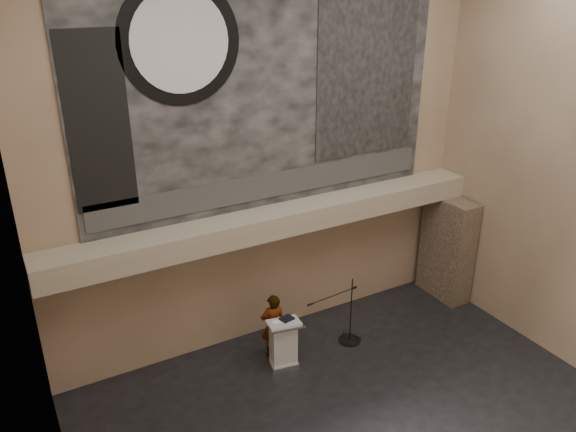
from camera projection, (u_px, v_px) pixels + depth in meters
wall_back at (270, 157)px, 11.84m from camera, size 10.00×0.02×8.50m
wall_left at (42, 313)px, 6.40m from camera, size 0.02×8.00×8.50m
soffit at (279, 220)px, 12.04m from camera, size 10.00×0.80×0.50m
sprinkler_left at (211, 249)px, 11.39m from camera, size 0.04×0.04×0.06m
sprinkler_right at (352, 216)px, 12.96m from camera, size 0.04×0.04×0.06m
banner at (269, 88)px, 11.25m from camera, size 8.00×0.05×5.00m
banner_text_strip at (271, 185)px, 12.03m from camera, size 7.76×0.02×0.55m
banner_clock_rim at (180, 42)px, 10.01m from camera, size 2.30×0.02×2.30m
banner_clock_face at (181, 42)px, 10.00m from camera, size 1.84×0.02×1.84m
banner_building_print at (368, 74)px, 12.25m from camera, size 2.60×0.02×3.60m
banner_brick_print at (98, 124)px, 9.81m from camera, size 1.10×0.02×3.20m
stone_pier at (447, 248)px, 14.39m from camera, size 0.60×1.40×2.70m
lectern at (283, 343)px, 12.00m from camera, size 0.75×0.60×1.13m
binder at (287, 319)px, 11.84m from camera, size 0.32×0.28×0.04m
papers at (279, 324)px, 11.70m from camera, size 0.24×0.32×0.00m
speaker_person at (273, 325)px, 12.24m from camera, size 0.62×0.47×1.52m
mic_stand at (348, 333)px, 12.88m from camera, size 1.47×0.52×1.63m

